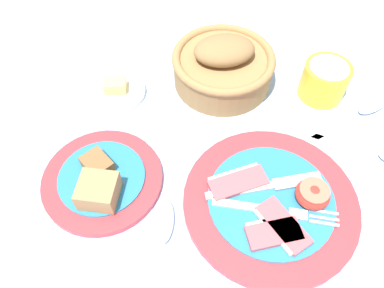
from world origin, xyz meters
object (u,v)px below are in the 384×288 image
bread_plate (102,180)px  teaspoon_stray (164,239)px  butter_dish (116,90)px  breakfast_plate (273,202)px  teaspoon_by_saucer (362,112)px  sugar_cup (325,80)px  teaspoon_near_cup (384,156)px  bread_basket (223,65)px

bread_plate → teaspoon_stray: (0.11, -0.08, -0.01)m
butter_dish → teaspoon_stray: butter_dish is taller
breakfast_plate → teaspoon_by_saucer: (0.16, 0.21, -0.00)m
sugar_cup → teaspoon_near_cup: 0.17m
breakfast_plate → bread_plate: bread_plate is taller
breakfast_plate → teaspoon_by_saucer: size_ratio=1.65×
bread_plate → teaspoon_near_cup: 0.46m
teaspoon_by_saucer → bread_plate: bearing=167.3°
butter_dish → teaspoon_near_cup: bearing=-9.7°
sugar_cup → teaspoon_by_saucer: sugar_cup is taller
bread_basket → teaspoon_by_saucer: (0.26, -0.05, -0.04)m
bread_basket → breakfast_plate: bearing=-68.3°
sugar_cup → butter_dish: bearing=-172.0°
sugar_cup → teaspoon_stray: 0.41m
sugar_cup → teaspoon_near_cup: sugar_cup is taller
bread_plate → teaspoon_stray: size_ratio=0.98×
bread_plate → teaspoon_stray: bread_plate is taller
sugar_cup → bread_basket: bread_basket is taller
breakfast_plate → teaspoon_near_cup: 0.22m
breakfast_plate → teaspoon_stray: 0.17m
teaspoon_by_saucer → teaspoon_near_cup: (0.02, -0.10, 0.00)m
butter_dish → teaspoon_near_cup: 0.49m
butter_dish → teaspoon_near_cup: butter_dish is taller
bread_basket → sugar_cup: bearing=-2.0°
butter_dish → sugar_cup: bearing=8.0°
breakfast_plate → teaspoon_by_saucer: bearing=52.6°
teaspoon_near_cup → sugar_cup: bearing=140.5°
sugar_cup → teaspoon_near_cup: bearing=-54.6°
sugar_cup → teaspoon_by_saucer: (0.07, -0.04, -0.03)m
bread_basket → butter_dish: bearing=-162.8°
bread_basket → teaspoon_by_saucer: size_ratio=1.18×
breakfast_plate → bread_basket: (-0.10, 0.26, 0.03)m
butter_dish → teaspoon_by_saucer: butter_dish is taller
bread_plate → teaspoon_stray: 0.14m
bread_basket → teaspoon_near_cup: (0.28, -0.14, -0.04)m
teaspoon_stray → bread_plate: bearing=50.0°
butter_dish → teaspoon_near_cup: (0.48, -0.08, -0.00)m
breakfast_plate → bread_plate: 0.27m
butter_dish → teaspoon_by_saucer: (0.46, 0.01, -0.00)m
bread_basket → teaspoon_near_cup: size_ratio=1.00×
sugar_cup → butter_dish: size_ratio=0.77×
bread_basket → butter_dish: 0.21m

